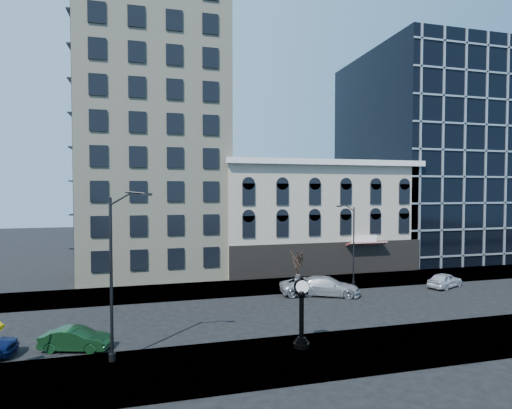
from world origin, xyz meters
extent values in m
plane|color=black|center=(0.00, 0.00, 0.00)|extent=(160.00, 160.00, 0.00)
cube|color=gray|center=(0.00, 8.00, 0.06)|extent=(160.00, 6.00, 0.12)
cube|color=gray|center=(0.00, -8.00, 0.06)|extent=(160.00, 6.00, 0.12)
cube|color=beige|center=(-6.00, 19.00, 19.00)|extent=(15.00, 15.00, 38.00)
cube|color=#B8AC98|center=(12.00, 16.00, 6.00)|extent=(22.00, 10.00, 12.00)
cube|color=white|center=(12.00, 10.80, 12.20)|extent=(22.60, 0.80, 0.60)
cube|color=black|center=(12.00, 10.95, 1.80)|extent=(22.00, 0.30, 3.60)
cube|color=maroon|center=(16.00, 10.40, 3.40)|extent=(4.50, 1.18, 0.55)
cube|color=black|center=(32.00, 21.00, 14.00)|extent=(20.00, 20.00, 28.00)
cylinder|color=black|center=(1.90, -6.96, 0.25)|extent=(0.94, 0.94, 0.26)
cylinder|color=black|center=(1.90, -6.96, 0.46)|extent=(0.68, 0.68, 0.17)
cylinder|color=black|center=(1.90, -6.96, 0.61)|extent=(0.51, 0.51, 0.14)
cylinder|color=black|center=(1.90, -6.96, 1.91)|extent=(0.27, 0.27, 2.47)
sphere|color=black|center=(1.90, -6.96, 3.23)|extent=(0.48, 0.48, 0.48)
cube|color=black|center=(1.90, -6.96, 3.32)|extent=(0.79, 0.42, 0.21)
cylinder|color=black|center=(1.90, -6.96, 3.66)|extent=(0.93, 0.54, 0.89)
cylinder|color=white|center=(1.90, -7.11, 3.66)|extent=(0.72, 0.26, 0.75)
cylinder|color=white|center=(1.90, -6.82, 3.66)|extent=(0.72, 0.26, 0.75)
sphere|color=black|center=(1.90, -6.96, 4.17)|extent=(0.17, 0.17, 0.17)
cylinder|color=black|center=(-8.51, -6.23, 4.47)|extent=(0.16, 0.16, 8.69)
cylinder|color=black|center=(-8.51, -6.23, 0.32)|extent=(0.36, 0.36, 0.40)
cube|color=black|center=(-6.65, -6.69, 8.96)|extent=(0.59, 0.35, 0.14)
cylinder|color=black|center=(12.24, 6.19, 3.85)|extent=(0.14, 0.14, 7.46)
cylinder|color=black|center=(12.24, 6.19, 0.29)|extent=(0.31, 0.31, 0.35)
cube|color=black|center=(10.65, 5.73, 7.71)|extent=(0.51, 0.32, 0.12)
cylinder|color=#312318|center=(6.76, 6.89, 1.37)|extent=(0.23, 0.23, 2.50)
imported|color=#143F1E|center=(-10.70, -3.85, 0.64)|extent=(4.11, 2.36, 1.28)
imported|color=#A5A8AD|center=(6.94, 4.27, 0.72)|extent=(5.43, 2.96, 1.45)
imported|color=#A5A8AD|center=(8.34, 3.63, 0.81)|extent=(6.03, 4.35, 1.62)
imported|color=silver|center=(20.32, 3.48, 0.70)|extent=(4.40, 3.06, 1.39)
camera|label=1|loc=(-6.29, -28.33, 9.17)|focal=28.00mm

